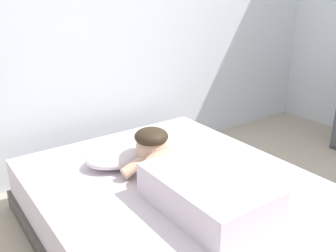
{
  "coord_description": "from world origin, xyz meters",
  "views": [
    {
      "loc": [
        -1.41,
        -1.2,
        1.39
      ],
      "look_at": [
        -0.21,
        0.49,
        0.6
      ],
      "focal_mm": 39.13,
      "sensor_mm": 36.0,
      "label": 1
    }
  ],
  "objects": [
    {
      "name": "person_lying",
      "position": [
        -0.35,
        0.11,
        0.45
      ],
      "size": [
        0.43,
        0.92,
        0.27
      ],
      "color": "silver",
      "rests_on": "bed"
    },
    {
      "name": "bed",
      "position": [
        -0.31,
        0.2,
        0.17
      ],
      "size": [
        1.49,
        1.91,
        0.35
      ],
      "color": "#4C4742",
      "rests_on": "ground"
    },
    {
      "name": "pillow",
      "position": [
        -0.42,
        0.66,
        0.4
      ],
      "size": [
        0.52,
        0.32,
        0.11
      ],
      "primitive_type": "ellipsoid",
      "color": "silver",
      "rests_on": "bed"
    },
    {
      "name": "ground_plane",
      "position": [
        0.0,
        0.0,
        0.0
      ],
      "size": [
        12.42,
        12.42,
        0.0
      ],
      "primitive_type": "plane",
      "color": "tan"
    },
    {
      "name": "coffee_cup",
      "position": [
        -0.18,
        0.57,
        0.39
      ],
      "size": [
        0.12,
        0.09,
        0.07
      ],
      "color": "white",
      "rests_on": "bed"
    },
    {
      "name": "back_wall",
      "position": [
        -0.0,
        1.4,
        1.25
      ],
      "size": [
        4.21,
        0.12,
        2.5
      ],
      "color": "silver",
      "rests_on": "ground"
    },
    {
      "name": "cell_phone",
      "position": [
        -0.48,
        -0.27,
        0.35
      ],
      "size": [
        0.07,
        0.14,
        0.01
      ],
      "primitive_type": "cube",
      "color": "black",
      "rests_on": "bed"
    }
  ]
}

